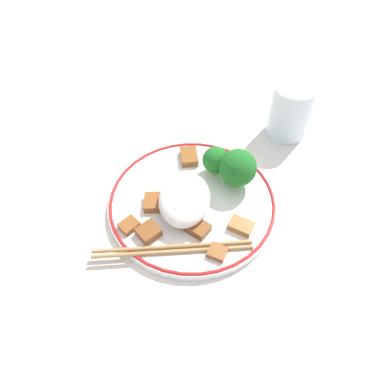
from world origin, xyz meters
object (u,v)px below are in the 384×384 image
(chopsticks, at_px, (173,249))
(drinking_glass, at_px, (290,111))
(broccoli_back_left, at_px, (238,168))
(plate, at_px, (192,202))
(broccoli_back_center, at_px, (216,160))

(chopsticks, bearing_deg, drinking_glass, -30.98)
(broccoli_back_left, bearing_deg, drinking_glass, -30.27)
(plate, height_order, drinking_glass, drinking_glass)
(chopsticks, xyz_separation_m, drinking_glass, (0.27, -0.16, 0.03))
(broccoli_back_center, bearing_deg, drinking_glass, -43.26)
(drinking_glass, bearing_deg, broccoli_back_left, 149.73)
(chopsticks, relative_size, drinking_glass, 2.27)
(plate, relative_size, broccoli_back_left, 3.92)
(plate, bearing_deg, chopsticks, 169.53)
(broccoli_back_center, bearing_deg, plate, 153.49)
(broccoli_back_left, height_order, drinking_glass, drinking_glass)
(plate, xyz_separation_m, broccoli_back_center, (0.06, -0.03, 0.03))
(plate, relative_size, broccoli_back_center, 5.07)
(plate, xyz_separation_m, chopsticks, (-0.09, 0.02, 0.01))
(plate, height_order, broccoli_back_left, broccoli_back_left)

